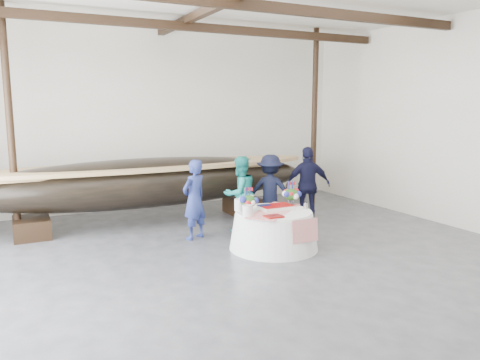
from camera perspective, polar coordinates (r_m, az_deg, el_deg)
name	(u,v)px	position (r m, az deg, el deg)	size (l,w,h in m)	color
floor	(283,282)	(7.19, 5.26, -12.24)	(10.00, 12.00, 0.01)	#3D3D42
wall_back	(162,119)	(12.22, -9.55, 7.32)	(10.00, 0.02, 4.50)	silver
pavilion_structure	(261,12)	(7.47, 2.56, 19.82)	(9.80, 11.76, 4.50)	black
longboat_display	(147,182)	(10.43, -11.33, -0.29)	(7.83, 1.57, 1.47)	black
banquet_table	(274,230)	(8.65, 4.13, -6.06)	(1.63, 1.63, 0.70)	white
tabletop_items	(269,201)	(8.67, 3.51, -2.62)	(1.51, 1.38, 0.40)	red
guest_woman_blue	(194,199)	(9.18, -5.60, -2.38)	(0.57, 0.38, 1.58)	navy
guest_woman_teal	(240,194)	(9.71, -0.01, -1.70)	(0.77, 0.60, 1.58)	teal
guest_man_left	(270,191)	(10.09, 3.70, -1.33)	(1.01, 0.58, 1.57)	black
guest_man_right	(308,185)	(10.46, 8.28, -0.64)	(1.00, 0.42, 1.71)	black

